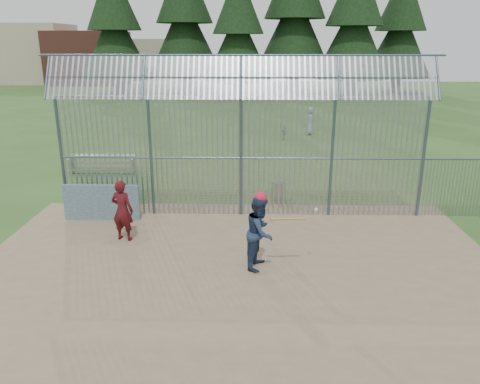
{
  "coord_description": "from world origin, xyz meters",
  "views": [
    {
      "loc": [
        0.3,
        -11.58,
        5.69
      ],
      "look_at": [
        0.0,
        2.0,
        1.3
      ],
      "focal_mm": 35.0,
      "sensor_mm": 36.0,
      "label": 1
    }
  ],
  "objects_px": {
    "onlooker": "(122,210)",
    "bleacher": "(103,164)",
    "batter": "(260,232)",
    "dugout_wall": "(102,202)",
    "trash_can": "(279,191)"
  },
  "relations": [
    {
      "from": "batter",
      "to": "bleacher",
      "type": "bearing_deg",
      "value": 53.54
    },
    {
      "from": "dugout_wall",
      "to": "batter",
      "type": "relative_size",
      "value": 1.29
    },
    {
      "from": "bleacher",
      "to": "batter",
      "type": "bearing_deg",
      "value": -53.04
    },
    {
      "from": "batter",
      "to": "onlooker",
      "type": "distance_m",
      "value": 4.36
    },
    {
      "from": "onlooker",
      "to": "bleacher",
      "type": "xyz_separation_m",
      "value": [
        -2.91,
        7.54,
        -0.53
      ]
    },
    {
      "from": "onlooker",
      "to": "trash_can",
      "type": "distance_m",
      "value": 6.15
    },
    {
      "from": "batter",
      "to": "trash_can",
      "type": "height_order",
      "value": "batter"
    },
    {
      "from": "batter",
      "to": "trash_can",
      "type": "xyz_separation_m",
      "value": [
        0.8,
        5.44,
        -0.61
      ]
    },
    {
      "from": "dugout_wall",
      "to": "trash_can",
      "type": "height_order",
      "value": "dugout_wall"
    },
    {
      "from": "batter",
      "to": "onlooker",
      "type": "relative_size",
      "value": 1.05
    },
    {
      "from": "dugout_wall",
      "to": "trash_can",
      "type": "bearing_deg",
      "value": 19.76
    },
    {
      "from": "onlooker",
      "to": "bleacher",
      "type": "height_order",
      "value": "onlooker"
    },
    {
      "from": "dugout_wall",
      "to": "batter",
      "type": "bearing_deg",
      "value": -32.5
    },
    {
      "from": "onlooker",
      "to": "bleacher",
      "type": "distance_m",
      "value": 8.1
    },
    {
      "from": "dugout_wall",
      "to": "trash_can",
      "type": "distance_m",
      "value": 6.36
    }
  ]
}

